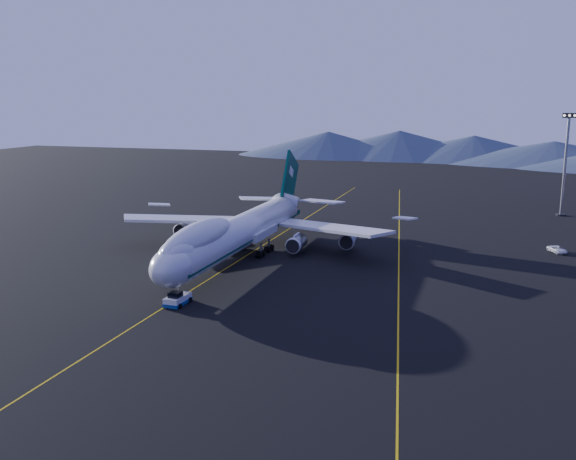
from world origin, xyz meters
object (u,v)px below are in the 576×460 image
(boeing_747, at_px, (240,231))
(service_van, at_px, (557,250))
(pushback_tug, at_px, (178,300))
(floodlight_mast, at_px, (565,164))

(boeing_747, relative_size, service_van, 14.95)
(pushback_tug, bearing_deg, service_van, 44.15)
(boeing_747, bearing_deg, pushback_tug, -87.45)
(pushback_tug, bearing_deg, boeing_747, 93.94)
(boeing_747, height_order, service_van, boeing_747)
(boeing_747, relative_size, pushback_tug, 13.99)
(floodlight_mast, bearing_deg, service_van, -95.73)
(service_van, distance_m, floodlight_mast, 48.82)
(pushback_tug, distance_m, floodlight_mast, 120.76)
(boeing_747, xyz_separation_m, floodlight_mast, (65.29, 72.02, 8.19))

